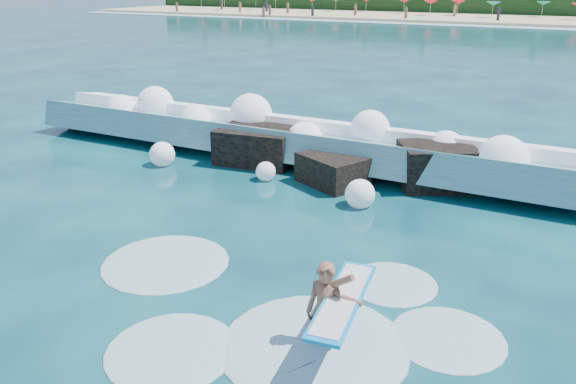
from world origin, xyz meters
name	(u,v)px	position (x,y,z in m)	size (l,w,h in m)	color
ground	(181,263)	(0.00, 0.00, 0.00)	(200.00, 200.00, 0.00)	#072739
beach	(535,20)	(0.00, 78.00, 0.20)	(140.00, 20.00, 0.40)	tan
wet_band	(526,27)	(0.00, 67.00, 0.04)	(140.00, 5.00, 0.08)	silver
treeline	(544,0)	(0.00, 88.00, 2.50)	(140.00, 4.00, 5.00)	black
breaking_wave	(282,140)	(-1.70, 7.71, 0.57)	(18.96, 2.91, 1.63)	teal
rock_cluster	(332,160)	(0.51, 6.78, 0.45)	(8.31, 3.44, 1.42)	black
surfer_with_board	(329,310)	(3.87, -1.14, 0.66)	(1.05, 2.95, 1.78)	brown
wave_spray	(278,129)	(-1.71, 7.48, 0.98)	(15.03, 4.37, 2.01)	white
surf_foam	(279,319)	(2.82, -0.87, 0.00)	(9.55, 5.67, 0.16)	silver
beach_umbrellas	(537,4)	(-0.28, 80.12, 2.25)	(114.13, 6.87, 0.50)	red
beachgoers	(538,15)	(0.50, 74.54, 1.11)	(108.31, 13.79, 1.94)	#3F332D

